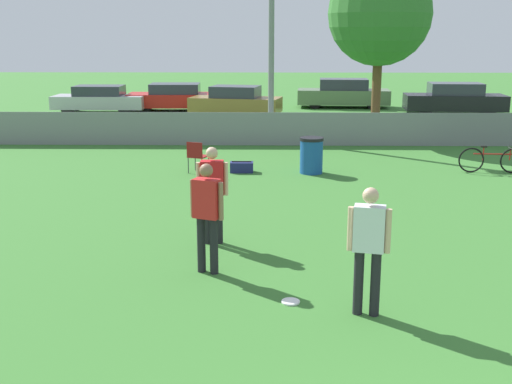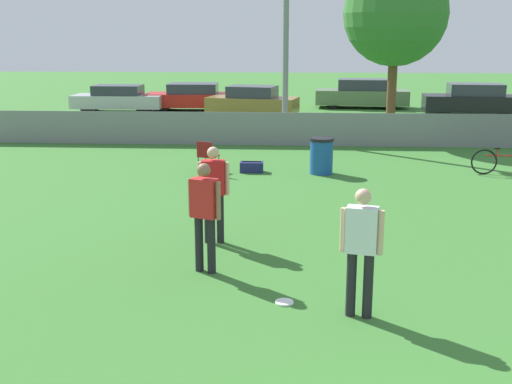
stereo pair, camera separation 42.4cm
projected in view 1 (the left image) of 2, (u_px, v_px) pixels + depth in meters
name	position (u px, v px, depth m)	size (l,w,h in m)	color
fence_backline	(329.00, 129.00, 21.20)	(24.78, 0.07, 1.21)	gray
light_pole	(271.00, 8.00, 21.49)	(0.90, 0.36, 7.41)	gray
tree_near_pole	(380.00, 14.00, 21.77)	(3.53, 3.53, 6.05)	brown
player_receiver_white	(369.00, 242.00, 8.24)	(0.54, 0.30, 1.72)	black
player_defender_red	(207.00, 211.00, 9.73)	(0.52, 0.35, 1.72)	black
player_thrower_red	(212.00, 188.00, 11.13)	(0.56, 0.23, 1.72)	black
frisbee_disc	(291.00, 302.00, 8.84)	(0.26, 0.26, 0.03)	white
folding_chair_sideline	(197.00, 155.00, 16.99)	(0.59, 0.59, 0.85)	#333338
bicycle_sideline	(492.00, 160.00, 17.05)	(1.76, 0.44, 0.72)	black
trash_bin	(311.00, 155.00, 16.99)	(0.63, 0.63, 0.96)	#194C99
gear_bag_sideline	(242.00, 167.00, 17.19)	(0.61, 0.34, 0.30)	navy
parked_car_silver	(100.00, 99.00, 30.12)	(4.26, 1.68, 1.27)	black
parked_car_red	(175.00, 97.00, 30.76)	(4.53, 1.99, 1.31)	black
parked_car_tan	(235.00, 102.00, 28.65)	(4.24, 2.45, 1.37)	black
parked_car_olive	(343.00, 94.00, 32.30)	(4.68, 2.05, 1.43)	black
parked_car_dark	(455.00, 99.00, 29.65)	(4.64, 2.08, 1.43)	black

